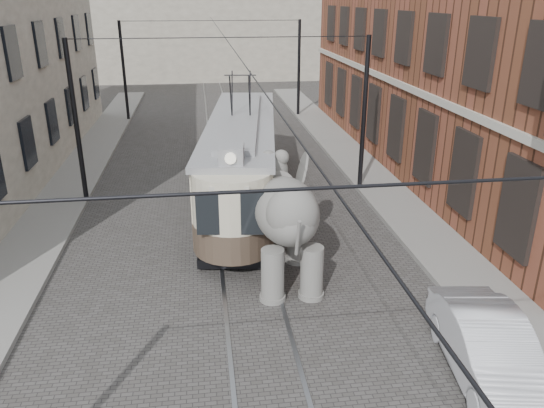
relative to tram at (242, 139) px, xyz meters
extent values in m
plane|color=#413E3C|center=(-0.37, -5.49, -2.37)|extent=(120.00, 120.00, 0.00)
cube|color=slate|center=(5.63, -5.49, -2.29)|extent=(2.00, 60.00, 0.15)
cube|color=slate|center=(-6.87, -5.49, -2.29)|extent=(2.00, 60.00, 0.15)
cube|color=brown|center=(10.63, 3.51, 3.63)|extent=(8.00, 26.00, 12.00)
cube|color=gray|center=(-0.37, 34.51, 4.63)|extent=(28.00, 10.00, 14.00)
imported|color=#BABABF|center=(4.08, -11.05, -1.69)|extent=(1.97, 4.27, 1.36)
camera|label=1|loc=(-1.46, -19.24, 4.96)|focal=34.97mm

